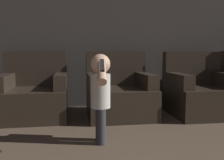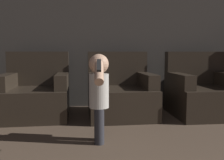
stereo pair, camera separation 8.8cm
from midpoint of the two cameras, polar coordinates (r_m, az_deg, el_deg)
wall_back at (r=4.23m, az=-0.69°, el=11.58°), size 8.40×0.05×2.60m
armchair_left at (r=3.68m, az=-16.32°, el=-3.26°), size 0.98×0.97×0.92m
armchair_middle at (r=3.59m, az=2.66°, el=-3.25°), size 0.97×0.97×0.92m
armchair_right at (r=3.89m, az=20.58°, el=-2.91°), size 0.96×0.95×0.92m
person_toddler at (r=2.47m, az=-1.99°, el=-2.51°), size 0.20×0.61×0.89m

